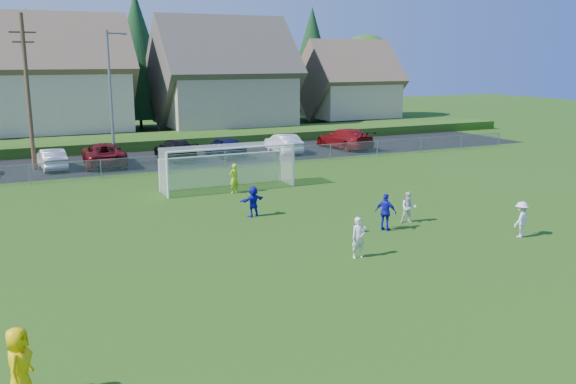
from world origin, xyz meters
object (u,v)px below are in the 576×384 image
player_blue_a (386,212)px  car_b (52,159)px  player_white_a (359,238)px  soccer_goal (227,160)px  soccer_ball (364,229)px  car_d (175,150)px  car_e (225,147)px  car_f (283,143)px  player_white_b (408,208)px  car_g (344,138)px  goalkeeper (234,178)px  player_blue_b (253,201)px  referee (19,367)px  car_c (104,154)px  player_white_c (521,219)px

player_blue_a → car_b: size_ratio=0.38×
player_white_a → soccer_goal: (-0.24, 13.61, 0.86)m
soccer_ball → car_d: size_ratio=0.04×
player_blue_a → car_e: (0.43, 21.67, -0.04)m
player_blue_a → car_f: bearing=-50.3°
car_d → soccer_goal: size_ratio=0.68×
player_white_b → car_e: size_ratio=0.32×
car_b → car_d: bearing=178.9°
player_white_a → player_white_b: 5.59m
player_white_b → soccer_goal: size_ratio=0.19×
car_e → player_white_a: bearing=75.5°
soccer_ball → player_blue_a: 1.18m
car_e → car_g: 10.24m
car_e → soccer_goal: (-3.64, -10.67, 0.87)m
goalkeeper → soccer_goal: 1.52m
player_white_b → player_blue_b: player_blue_b is taller
player_white_b → car_g: bearing=93.5°
referee → goalkeeper: size_ratio=1.08×
car_d → car_g: size_ratio=0.90×
player_white_a → car_c: 24.85m
car_b → car_d: car_d is taller
soccer_ball → player_white_a: bearing=-125.7°
player_white_b → player_white_c: (2.88, -3.76, 0.04)m
car_c → player_white_a: bearing=105.9°
car_b → car_g: bearing=176.3°
car_b → soccer_goal: (8.41, -10.69, 0.94)m
car_c → car_e: (8.71, 0.01, -0.03)m
soccer_ball → car_b: 23.98m
player_white_c → soccer_goal: bearing=-80.4°
car_b → car_c: car_c is taller
referee → player_blue_a: referee is taller
car_e → car_b: bearing=-6.7°
goalkeeper → player_blue_a: bearing=90.1°
car_d → player_white_b: bearing=100.7°
player_white_c → car_c: size_ratio=0.26×
player_blue_a → car_e: size_ratio=0.36×
player_white_b → car_f: (3.63, 21.05, 0.03)m
car_e → car_f: car_e is taller
player_blue_b → car_f: (9.45, 17.01, 0.02)m
player_white_b → player_white_c: bearing=-25.8°
player_blue_a → car_b: (-11.62, 21.69, -0.11)m
car_g → car_f: bearing=-7.8°
car_g → car_b: bearing=-7.6°
soccer_ball → soccer_goal: bearing=102.0°
player_white_b → player_white_c: size_ratio=0.95×
car_c → player_white_c: bearing=120.7°
player_white_b → player_blue_a: bearing=-133.3°
player_blue_b → goalkeeper: bearing=-115.4°
referee → car_e: bearing=-5.7°
soccer_ball → referee: referee is taller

